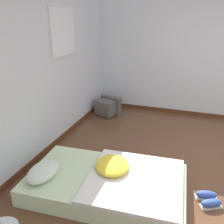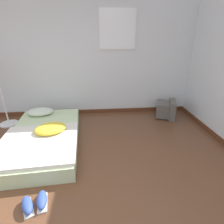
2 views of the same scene
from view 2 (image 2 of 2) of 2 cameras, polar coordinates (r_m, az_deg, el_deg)
The scene contains 4 objects.
wall_back at distance 4.01m, azimuth -8.99°, elevation 17.05°, with size 7.21×0.08×2.60m.
mattress_bed at distance 3.24m, azimuth -21.45°, elevation -7.56°, with size 1.26×2.03×0.37m.
crt_tv at distance 4.19m, azimuth 17.36°, elevation 0.89°, with size 0.53×0.57×0.40m.
sneaker_pair at distance 2.31m, azimuth -23.93°, elevation -25.49°, with size 0.33×0.33×0.10m.
Camera 2 is at (0.25, -1.03, 1.72)m, focal length 28.00 mm.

